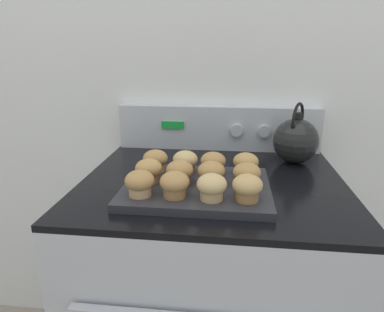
% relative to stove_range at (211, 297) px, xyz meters
% --- Properties ---
extents(wall_back, '(8.00, 0.05, 2.40)m').
position_rel_stove_range_xyz_m(wall_back, '(0.00, 0.37, 0.76)').
color(wall_back, silver).
rests_on(wall_back, ground_plane).
extents(stove_range, '(0.78, 0.72, 0.89)m').
position_rel_stove_range_xyz_m(stove_range, '(0.00, 0.00, 0.00)').
color(stove_range, '#B7BABF').
rests_on(stove_range, ground_plane).
extents(control_panel, '(0.76, 0.07, 0.17)m').
position_rel_stove_range_xyz_m(control_panel, '(0.00, 0.31, 0.53)').
color(control_panel, '#B7BABF').
rests_on(control_panel, stove_range).
extents(muffin_pan, '(0.40, 0.31, 0.02)m').
position_rel_stove_range_xyz_m(muffin_pan, '(-0.04, -0.11, 0.45)').
color(muffin_pan, '#28282D').
rests_on(muffin_pan, stove_range).
extents(muffin_r0_c0, '(0.07, 0.07, 0.07)m').
position_rel_stove_range_xyz_m(muffin_r0_c0, '(-0.17, -0.20, 0.50)').
color(muffin_r0_c0, tan).
rests_on(muffin_r0_c0, muffin_pan).
extents(muffin_r0_c1, '(0.07, 0.07, 0.07)m').
position_rel_stove_range_xyz_m(muffin_r0_c1, '(-0.09, -0.20, 0.50)').
color(muffin_r0_c1, olive).
rests_on(muffin_r0_c1, muffin_pan).
extents(muffin_r0_c2, '(0.07, 0.07, 0.07)m').
position_rel_stove_range_xyz_m(muffin_r0_c2, '(0.01, -0.20, 0.50)').
color(muffin_r0_c2, tan).
rests_on(muffin_r0_c2, muffin_pan).
extents(muffin_r0_c3, '(0.07, 0.07, 0.07)m').
position_rel_stove_range_xyz_m(muffin_r0_c3, '(0.09, -0.20, 0.50)').
color(muffin_r0_c3, olive).
rests_on(muffin_r0_c3, muffin_pan).
extents(muffin_r1_c0, '(0.07, 0.07, 0.07)m').
position_rel_stove_range_xyz_m(muffin_r1_c0, '(-0.17, -0.11, 0.50)').
color(muffin_r1_c0, '#A37A4C').
rests_on(muffin_r1_c0, muffin_pan).
extents(muffin_r1_c1, '(0.07, 0.07, 0.07)m').
position_rel_stove_range_xyz_m(muffin_r1_c1, '(-0.09, -0.11, 0.50)').
color(muffin_r1_c1, olive).
rests_on(muffin_r1_c1, muffin_pan).
extents(muffin_r1_c2, '(0.07, 0.07, 0.07)m').
position_rel_stove_range_xyz_m(muffin_r1_c2, '(0.00, -0.11, 0.50)').
color(muffin_r1_c2, '#A37A4C').
rests_on(muffin_r1_c2, muffin_pan).
extents(muffin_r1_c3, '(0.07, 0.07, 0.07)m').
position_rel_stove_range_xyz_m(muffin_r1_c3, '(0.09, -0.11, 0.50)').
color(muffin_r1_c3, olive).
rests_on(muffin_r1_c3, muffin_pan).
extents(muffin_r2_c0, '(0.07, 0.07, 0.07)m').
position_rel_stove_range_xyz_m(muffin_r2_c0, '(-0.17, -0.02, 0.50)').
color(muffin_r2_c0, tan).
rests_on(muffin_r2_c0, muffin_pan).
extents(muffin_r2_c1, '(0.07, 0.07, 0.07)m').
position_rel_stove_range_xyz_m(muffin_r2_c1, '(-0.08, -0.02, 0.50)').
color(muffin_r2_c1, olive).
rests_on(muffin_r2_c1, muffin_pan).
extents(muffin_r2_c2, '(0.07, 0.07, 0.07)m').
position_rel_stove_range_xyz_m(muffin_r2_c2, '(0.00, -0.02, 0.50)').
color(muffin_r2_c2, olive).
rests_on(muffin_r2_c2, muffin_pan).
extents(muffin_r2_c3, '(0.07, 0.07, 0.07)m').
position_rel_stove_range_xyz_m(muffin_r2_c3, '(0.10, -0.02, 0.50)').
color(muffin_r2_c3, olive).
rests_on(muffin_r2_c3, muffin_pan).
extents(tea_kettle, '(0.15, 0.18, 0.21)m').
position_rel_stove_range_xyz_m(tea_kettle, '(0.27, 0.18, 0.52)').
color(tea_kettle, black).
rests_on(tea_kettle, stove_range).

